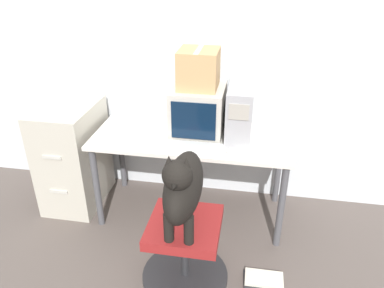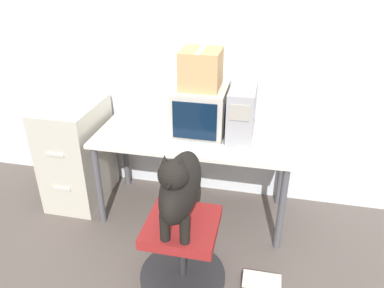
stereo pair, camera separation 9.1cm
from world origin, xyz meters
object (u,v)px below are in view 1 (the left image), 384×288
Objects in this scene: keyboard at (191,148)px; filing_cabinet at (73,155)px; crt_monitor at (198,110)px; dog at (183,186)px; pc_tower at (240,111)px; book_stack_floor at (263,281)px; office_chair at (185,251)px; cardboard_box at (199,69)px.

keyboard is 1.11m from filing_cabinet.
crt_monitor reaches higher than dog.
crt_monitor is 0.84m from dog.
dog is at bearing -34.80° from filing_cabinet.
pc_tower is 1.77× the size of book_stack_floor.
pc_tower is 0.82× the size of office_chair.
office_chair is at bearing -84.85° from keyboard.
dog is (-0.00, -0.03, 0.53)m from office_chair.
pc_tower is 0.86m from dog.
filing_cabinet reaches higher than office_chair.
keyboard is at bearing -89.82° from cardboard_box.
dog is at bearing -108.58° from pc_tower.
pc_tower reaches higher than dog.
office_chair is 2.16× the size of book_stack_floor.
filing_cabinet is 3.31× the size of book_stack_floor.
filing_cabinet is (-1.05, 0.24, -0.29)m from keyboard.
crt_monitor is at bearing 126.66° from book_stack_floor.
crt_monitor is 1.48× the size of cardboard_box.
dog is at bearing -85.15° from keyboard.
filing_cabinet is 1.80m from book_stack_floor.
dog is at bearing -86.91° from cardboard_box.
crt_monitor is 0.50× the size of filing_cabinet.
filing_cabinet is 1.30m from cardboard_box.
book_stack_floor is at bearing -71.27° from pc_tower.
pc_tower is (0.32, -0.03, 0.02)m from crt_monitor.
cardboard_box reaches higher than dog.
pc_tower is at bearing 108.73° from book_stack_floor.
crt_monitor is 1.04m from office_chair.
dog is (0.04, -0.52, 0.03)m from keyboard.
cardboard_box reaches higher than pc_tower.
office_chair is at bearing -174.95° from book_stack_floor.
keyboard is at bearing 94.85° from dog.
keyboard is 0.57m from cardboard_box.
keyboard is at bearing 141.70° from book_stack_floor.
crt_monitor is 0.93× the size of pc_tower.
pc_tower is at bearing 2.02° from filing_cabinet.
office_chair is (0.04, -0.49, -0.50)m from keyboard.
keyboard is at bearing -137.86° from pc_tower.
keyboard is 0.51× the size of filing_cabinet.
crt_monitor is at bearing 175.01° from pc_tower.
filing_cabinet is at bearing -177.98° from pc_tower.
book_stack_floor is (0.52, 0.05, -0.22)m from office_chair.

